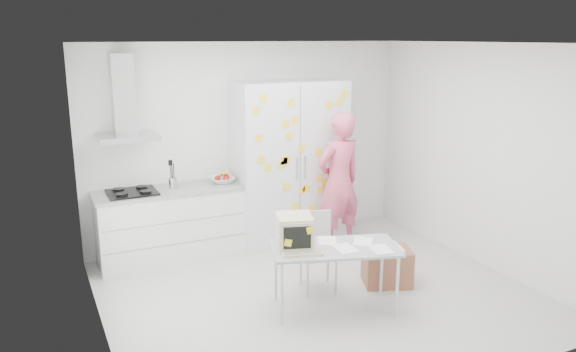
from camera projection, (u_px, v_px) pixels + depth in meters
name	position (u px, v px, depth m)	size (l,w,h in m)	color
floor	(318.00, 294.00, 6.21)	(4.50, 4.00, 0.02)	silver
walls	(290.00, 162.00, 6.51)	(4.52, 4.01, 2.70)	white
ceiling	(321.00, 43.00, 5.55)	(4.50, 4.00, 0.02)	white
counter_run	(171.00, 223.00, 7.08)	(1.84, 0.63, 1.28)	white
range_hood	(124.00, 106.00, 6.66)	(0.70, 0.48, 1.01)	silver
tall_cabinet	(289.00, 163.00, 7.60)	(1.50, 0.68, 2.20)	silver
person	(339.00, 182.00, 7.32)	(0.67, 0.44, 1.84)	#D85473
desk	(310.00, 239.00, 5.67)	(1.41, 0.99, 1.02)	#ADB2B8
chair	(317.00, 246.00, 6.25)	(0.48, 0.48, 0.87)	#BBBBB9
cardboard_box	(387.00, 266.00, 6.41)	(0.64, 0.58, 0.46)	#985E42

